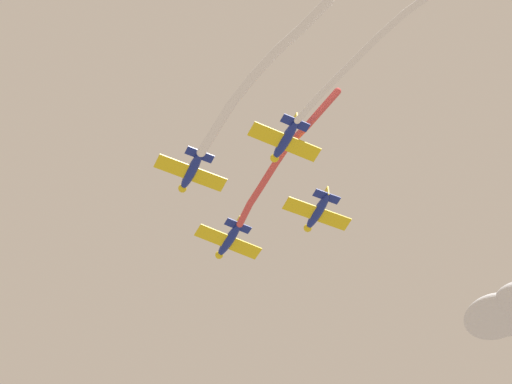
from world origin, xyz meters
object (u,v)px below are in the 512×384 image
object	(u,v)px
airplane_lead	(229,241)
airplane_left_wing	(191,172)
airplane_right_wing	(317,213)
airplane_slot	(285,141)

from	to	relation	value
airplane_lead	airplane_left_wing	xyz separation A→B (m)	(3.84, -8.97, -0.40)
airplane_left_wing	airplane_right_wing	world-z (taller)	airplane_right_wing
airplane_lead	airplane_slot	world-z (taller)	airplane_lead
airplane_right_wing	airplane_lead	bearing A→B (deg)	45.11
airplane_left_wing	airplane_right_wing	distance (m)	13.83
airplane_left_wing	airplane_slot	world-z (taller)	airplane_slot
airplane_left_wing	airplane_lead	bearing A→B (deg)	-46.03
airplane_lead	airplane_slot	bearing A→B (deg)	176.28
airplane_right_wing	airplane_slot	world-z (taller)	airplane_right_wing
airplane_left_wing	airplane_slot	bearing A→B (deg)	-136.06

